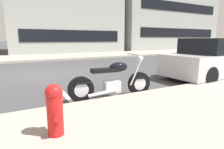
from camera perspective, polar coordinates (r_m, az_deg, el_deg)
name	(u,v)px	position (r m, az deg, el deg)	size (l,w,h in m)	color
ground_plane	(44,73)	(8.63, -20.06, 0.29)	(260.00, 260.00, 0.00)	#3D3D3F
sidewalk_far_curb	(152,53)	(20.38, 12.15, 6.57)	(120.00, 5.00, 0.14)	gray
parking_stall_stripe	(69,99)	(4.83, -13.02, -7.17)	(0.12, 2.20, 0.01)	silver
parked_motorcycle	(113,82)	(4.65, 0.25, -2.24)	(2.18, 0.62, 1.11)	black
parked_car_across_street	(213,59)	(8.18, 28.35, 4.11)	(4.16, 1.90, 1.50)	silver
fire_hydrant	(55,108)	(2.73, -17.05, -9.84)	(0.24, 0.36, 0.74)	red
townhouse_far_uphill	(60,17)	(23.94, -15.62, 16.45)	(11.34, 10.86, 8.02)	#939993
townhouse_mid_block	(153,15)	(30.58, 12.53, 17.41)	(15.11, 10.80, 10.30)	#939993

